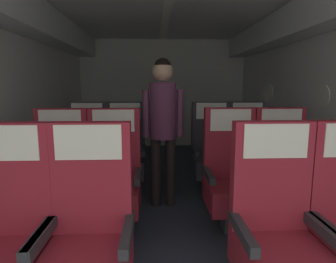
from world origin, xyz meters
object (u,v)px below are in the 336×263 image
Objects in this scene: seat_b_right_aisle at (282,178)px; seat_b_left_aisle at (114,180)px; flight_attendant at (163,117)px; seat_c_left_aisle at (126,154)px; seat_b_right_window at (231,179)px; seat_c_left_window at (87,155)px; seat_a_left_window at (4,241)px; seat_b_left_window at (60,181)px; seat_c_right_window at (212,154)px; seat_a_right_window at (277,235)px; seat_c_right_aisle at (248,153)px; seat_a_left_aisle at (89,239)px.

seat_b_left_aisle is at bearing 179.94° from seat_b_right_aisle.
seat_b_right_aisle is 1.31m from flight_attendant.
seat_b_right_window is at bearing -42.39° from seat_c_left_aisle.
flight_attendant is at bearing -25.79° from seat_c_left_window.
seat_b_right_window is 1.00× the size of seat_c_left_aisle.
seat_a_left_window is 1.00× the size of seat_b_left_window.
seat_a_left_window is 1.00× the size of seat_c_right_window.
seat_c_left_window is (-0.46, 0.96, 0.00)m from seat_b_left_aisle.
seat_b_right_aisle is (2.02, 0.00, 0.00)m from seat_b_left_window.
seat_b_left_aisle is at bearing -123.33° from flight_attendant.
flight_attendant is at bearing 28.95° from seat_b_left_window.
seat_c_left_window is at bearing 179.64° from seat_c_right_window.
seat_b_right_window is at bearing 32.87° from seat_a_left_window.
seat_a_right_window is 1.00× the size of seat_c_left_aisle.
seat_b_left_aisle is 0.97m from seat_c_left_aisle.
seat_b_right_window and seat_c_right_aisle have the same top height.
seat_a_right_window is at bearing -42.99° from seat_b_left_aisle.
seat_a_left_aisle is 1.46m from seat_b_right_window.
seat_a_left_aisle is 1.00× the size of seat_c_left_aisle.
seat_a_right_window is 2.02m from seat_c_right_aisle.
seat_b_right_aisle and seat_c_right_aisle have the same top height.
seat_b_left_aisle is (0.46, 0.99, 0.00)m from seat_a_left_window.
seat_a_right_window is 1.10m from seat_b_right_aisle.
seat_b_left_window and seat_c_left_window have the same top height.
seat_c_right_aisle is (0.47, 0.96, 0.00)m from seat_b_right_window.
seat_c_right_aisle is 1.00× the size of seat_c_right_window.
seat_a_left_window is 1.00× the size of seat_a_left_aisle.
seat_b_left_window is at bearing 90.87° from seat_a_left_window.
seat_b_left_window is 0.48m from seat_b_left_aisle.
seat_b_right_window is 0.70× the size of flight_attendant.
seat_b_left_window is 0.70× the size of flight_attendant.
seat_b_left_aisle is 1.00× the size of seat_c_right_window.
seat_a_left_aisle and seat_b_left_aisle have the same top height.
seat_b_left_aisle is (-1.07, 1.00, 0.00)m from seat_a_right_window.
seat_a_left_window and seat_b_left_window have the same top height.
seat_a_left_aisle is at bearing -90.04° from seat_b_left_aisle.
flight_attendant is (0.45, -0.46, 0.51)m from seat_c_left_aisle.
seat_b_right_aisle is 1.82m from seat_c_left_aisle.
seat_b_left_window is 1.00× the size of seat_b_right_aisle.
seat_a_left_window is at bearing -135.70° from seat_c_right_aisle.
seat_b_right_window is at bearing 0.03° from seat_b_left_aisle.
seat_b_right_window is 1.44m from seat_c_left_aisle.
seat_c_left_aisle is at bearing 118.39° from seat_a_right_window.
seat_a_left_aisle is 1.96m from seat_c_left_aisle.
seat_b_left_aisle is 1.06m from seat_c_left_window.
seat_b_right_aisle is 2.23m from seat_c_left_window.
seat_c_left_window is 0.47m from seat_c_left_aisle.
seat_b_left_window is 1.82m from seat_c_right_window.
seat_a_right_window is 1.71m from flight_attendant.
seat_b_left_window is 1.00× the size of seat_c_right_window.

